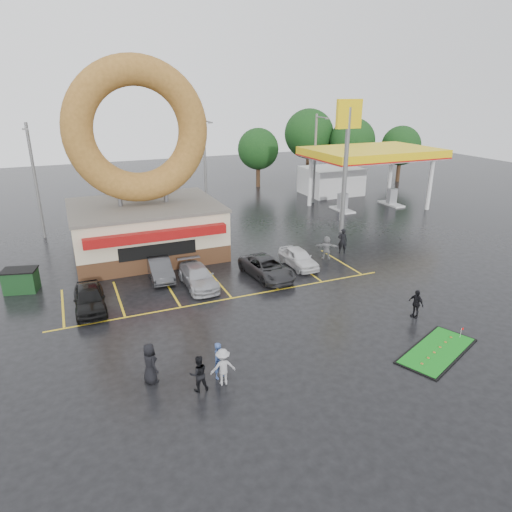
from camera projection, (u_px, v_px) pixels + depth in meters
name	position (u px, v px, depth m)	size (l,w,h in m)	color
ground	(255.00, 325.00, 23.31)	(120.00, 120.00, 0.00)	black
donut_shop	(143.00, 193.00, 31.86)	(10.20, 8.70, 13.50)	#472B19
gas_station	(353.00, 167.00, 47.47)	(12.30, 13.65, 5.90)	silver
shell_sign	(347.00, 142.00, 35.91)	(2.20, 0.36, 10.60)	slate
streetlight_left	(35.00, 179.00, 35.16)	(0.40, 2.21, 9.00)	slate
streetlight_mid	(205.00, 166.00, 41.18)	(0.40, 2.21, 9.00)	slate
streetlight_right	(315.00, 157.00, 46.47)	(0.40, 2.21, 9.00)	slate
tree_far_a	(352.00, 141.00, 56.99)	(5.60, 5.60, 8.00)	#332114
tree_far_b	(401.00, 146.00, 57.70)	(4.90, 4.90, 7.00)	#332114
tree_far_c	(309.00, 134.00, 58.74)	(6.30, 6.30, 9.00)	#332114
tree_far_d	(258.00, 149.00, 54.52)	(4.90, 4.90, 7.00)	#332114
car_black	(90.00, 298.00, 24.65)	(1.60, 3.99, 1.36)	black
car_dgrey	(160.00, 269.00, 28.84)	(1.34, 3.83, 1.26)	#313134
car_silver	(198.00, 277.00, 27.65)	(1.73, 4.26, 1.24)	#A2A2A7
car_grey	(267.00, 268.00, 28.97)	(2.10, 4.54, 1.26)	#2B2B2D
car_white	(298.00, 258.00, 30.70)	(1.50, 3.73, 1.27)	silver
person_blue	(219.00, 360.00, 18.81)	(0.59, 0.38, 1.60)	#32487F
person_blackjkt	(199.00, 374.00, 18.01)	(0.75, 0.58, 1.54)	black
person_hoodie	(223.00, 367.00, 18.38)	(1.03, 0.59, 1.60)	#969698
person_bystander	(150.00, 363.00, 18.49)	(0.85, 0.56, 1.75)	black
person_cameraman	(416.00, 303.00, 23.89)	(0.89, 0.37, 1.53)	black
person_walker_near	(327.00, 248.00, 32.03)	(1.55, 0.49, 1.67)	gray
person_walker_far	(343.00, 241.00, 33.12)	(0.68, 0.45, 1.87)	black
dumpster	(21.00, 281.00, 26.95)	(1.80, 1.20, 1.30)	#183F1C
putting_green	(437.00, 351.00, 20.92)	(4.97, 3.59, 0.57)	black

